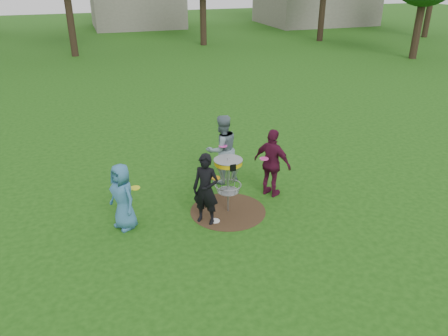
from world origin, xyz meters
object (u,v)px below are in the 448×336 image
object	(u,v)px
player_black	(206,189)
player_blue	(123,197)
disc_golf_basket	(228,173)
player_grey	(222,149)
player_maroon	(272,163)

from	to	relation	value
player_black	player_blue	bearing A→B (deg)	-152.25
player_black	disc_golf_basket	distance (m)	0.71
player_blue	player_grey	bearing A→B (deg)	89.46
player_black	disc_golf_basket	size ratio (longest dim) A/B	1.20
player_grey	player_maroon	size ratio (longest dim) A/B	1.07
player_blue	player_black	world-z (taller)	player_black
player_grey	disc_golf_basket	bearing A→B (deg)	64.75
player_maroon	player_grey	bearing A→B (deg)	6.36
player_blue	player_grey	xyz separation A→B (m)	(2.75, 1.46, 0.17)
player_blue	player_maroon	bearing A→B (deg)	66.88
player_blue	player_grey	distance (m)	3.12
player_blue	disc_golf_basket	xyz separation A→B (m)	(2.39, -0.08, 0.26)
player_black	player_maroon	distance (m)	2.05
player_black	player_maroon	size ratio (longest dim) A/B	0.95
player_grey	disc_golf_basket	world-z (taller)	player_grey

